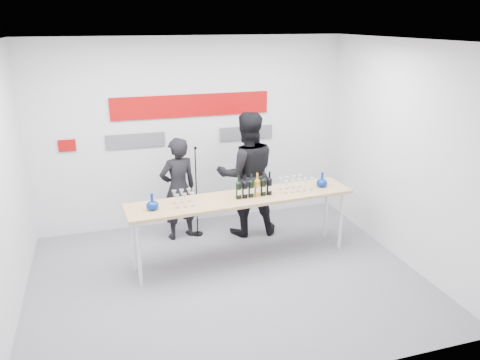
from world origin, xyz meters
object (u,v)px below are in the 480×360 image
at_px(tasting_table, 242,202).
at_px(presenter_left, 178,189).
at_px(mic_stand, 197,209).
at_px(presenter_right, 247,174).

distance_m(tasting_table, presenter_left, 1.20).
relative_size(presenter_left, mic_stand, 1.10).
xyz_separation_m(tasting_table, presenter_right, (0.33, 0.82, 0.10)).
bearing_deg(tasting_table, presenter_right, 64.44).
bearing_deg(presenter_left, tasting_table, 112.25).
relative_size(presenter_right, mic_stand, 1.34).
bearing_deg(presenter_right, tasting_table, 74.05).
xyz_separation_m(presenter_left, mic_stand, (0.28, -0.01, -0.36)).
bearing_deg(mic_stand, presenter_right, 2.94).
xyz_separation_m(tasting_table, mic_stand, (-0.44, 0.96, -0.43)).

